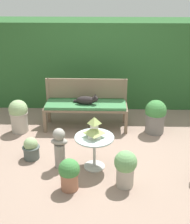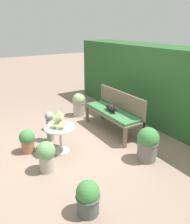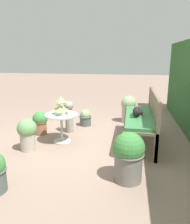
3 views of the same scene
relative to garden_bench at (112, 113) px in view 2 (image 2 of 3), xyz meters
name	(u,v)px [view 2 (image 2 of 3)]	position (x,y,z in m)	size (l,w,h in m)	color
ground	(78,147)	(0.25, -1.04, -0.44)	(30.00, 30.00, 0.00)	gray
foliage_hedge_back	(167,86)	(0.25, 1.45, 0.49)	(6.40, 1.04, 1.86)	#285628
garden_bench	(112,113)	(0.00, 0.00, 0.00)	(1.58, 0.52, 0.51)	brown
bench_backrest	(121,102)	(0.00, 0.24, 0.23)	(1.58, 0.06, 0.92)	brown
cat	(112,108)	(0.03, -0.04, 0.15)	(0.47, 0.20, 0.20)	black
patio_table	(60,132)	(0.21, -1.38, -0.03)	(0.60, 0.60, 0.52)	#B7B7B2
pagoda_birdhouse	(59,120)	(0.21, -1.38, 0.22)	(0.26, 0.26, 0.32)	silver
garden_bust	(50,125)	(-0.32, -1.39, -0.08)	(0.27, 0.18, 0.66)	gray
potted_plant_bench_right	(46,155)	(0.65, -1.83, -0.14)	(0.32, 0.32, 0.54)	#ADA393
potted_plant_table_near	(27,140)	(-0.12, -1.93, -0.19)	(0.29, 0.29, 0.46)	#9E664C
potted_plant_hedge_corner	(88,197)	(1.80, -1.70, -0.19)	(0.32, 0.32, 0.49)	#4C5651
potted_plant_patio_mid	(148,143)	(1.30, -0.16, -0.11)	(0.39, 0.39, 0.64)	slate
potted_plant_bench_left	(52,122)	(-0.82, -1.16, -0.26)	(0.28, 0.28, 0.37)	#4C5651
potted_plant_table_far	(79,104)	(-1.25, -0.20, -0.11)	(0.35, 0.35, 0.63)	#ADA393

